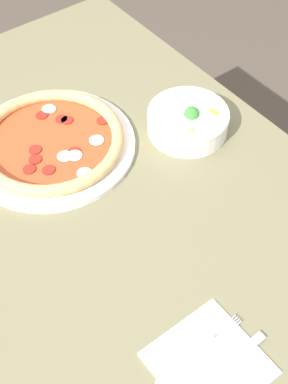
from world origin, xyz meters
name	(u,v)px	position (x,y,z in m)	size (l,w,h in m)	color
ground_plane	(115,339)	(0.00, 0.00, 0.00)	(8.00, 8.00, 0.00)	#4C4238
dining_table	(103,214)	(0.00, 0.00, 0.65)	(1.13, 0.78, 0.77)	#706B4C
pizza	(51,142)	(-0.13, -0.04, 0.79)	(0.35, 0.35, 0.04)	white
bowl	(188,120)	(0.01, 0.23, 0.80)	(0.18, 0.18, 0.07)	white
napkin	(209,363)	(0.42, -0.08, 0.78)	(0.16, 0.16, 0.00)	white
fork	(198,351)	(0.40, -0.09, 0.78)	(0.02, 0.17, 0.00)	silver
knife	(214,376)	(0.44, -0.09, 0.78)	(0.02, 0.20, 0.01)	silver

